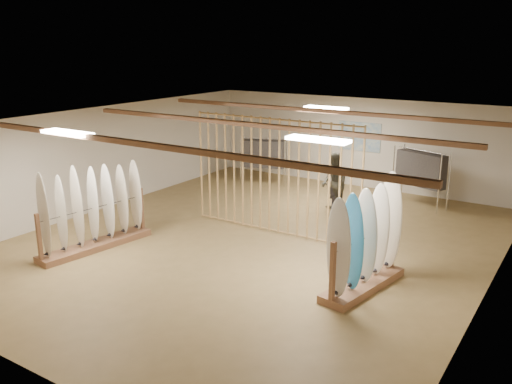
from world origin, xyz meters
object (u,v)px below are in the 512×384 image
Objects in this scene: clothing_rack_a at (264,154)px; shopper_a at (336,177)px; rack_right at (365,254)px; shopper_b at (335,179)px; clothing_rack_b at (421,169)px; rack_left at (94,221)px.

shopper_a reaches higher than clothing_rack_a.
rack_right reaches higher than shopper_b.
rack_right reaches higher than shopper_a.
clothing_rack_a is 0.93× the size of clothing_rack_b.
shopper_b is (-2.47, 4.00, 0.24)m from rack_right.
shopper_a is 0.97× the size of shopper_b.
clothing_rack_b is at bearing 107.04° from rack_right.
rack_left is 8.77m from clothing_rack_b.
clothing_rack_b is at bearing 62.44° from rack_left.
rack_left is 1.67× the size of clothing_rack_b.
shopper_b is (0.07, -0.29, 0.03)m from shopper_a.
clothing_rack_a is 4.97m from clothing_rack_b.
clothing_rack_a is (0.15, 6.84, 0.35)m from rack_left.
shopper_b is (3.35, 5.30, 0.29)m from rack_left.
rack_right is at bearing -14.11° from shopper_b.
shopper_a reaches higher than clothing_rack_b.
clothing_rack_b is 0.90× the size of shopper_a.
clothing_rack_a is 3.55m from shopper_b.
rack_right is at bearing -63.58° from clothing_rack_a.
clothing_rack_b is 0.88× the size of shopper_b.
rack_left reaches higher than clothing_rack_b.
rack_right is (5.82, 1.30, 0.05)m from rack_left.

